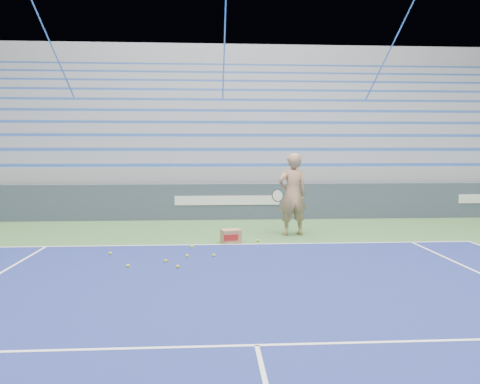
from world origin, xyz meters
name	(u,v)px	position (x,y,z in m)	size (l,w,h in m)	color
sponsor_barrier	(227,201)	(0.00, 15.88, 0.55)	(30.00, 0.32, 1.10)	#384355
bleachers	(223,145)	(0.00, 21.60, 2.36)	(31.00, 9.15, 7.30)	#93959B
tennis_player	(292,194)	(1.53, 13.04, 1.02)	(1.02, 0.93, 2.05)	tan
ball_box	(231,236)	(-0.05, 12.08, 0.16)	(0.49, 0.42, 0.32)	#A0754D
tennis_ball_0	(128,266)	(-2.00, 9.94, 0.03)	(0.07, 0.07, 0.07)	#C5D02A
tennis_ball_1	(192,247)	(-0.91, 11.56, 0.03)	(0.07, 0.07, 0.07)	#C5D02A
tennis_ball_2	(214,255)	(-0.44, 10.71, 0.03)	(0.07, 0.07, 0.07)	#C5D02A
tennis_ball_3	(258,241)	(0.58, 12.18, 0.03)	(0.07, 0.07, 0.07)	#C5D02A
tennis_ball_4	(178,267)	(-1.09, 9.83, 0.03)	(0.07, 0.07, 0.07)	#C5D02A
tennis_ball_5	(166,261)	(-1.35, 10.28, 0.03)	(0.07, 0.07, 0.07)	#C5D02A
tennis_ball_6	(110,253)	(-2.54, 11.00, 0.03)	(0.07, 0.07, 0.07)	#C5D02A
tennis_ball_7	(187,256)	(-0.97, 10.69, 0.03)	(0.07, 0.07, 0.07)	#C5D02A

